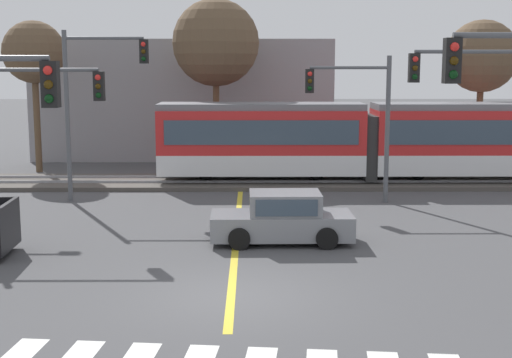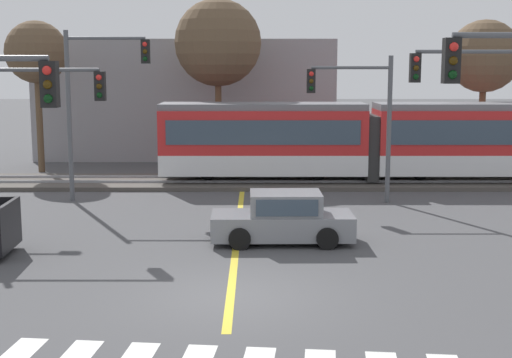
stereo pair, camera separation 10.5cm
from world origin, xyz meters
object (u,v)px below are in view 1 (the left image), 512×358
at_px(traffic_light_mid_left, 19,115).
at_px(traffic_light_far_right, 359,107).
at_px(traffic_light_far_left, 93,90).
at_px(bare_tree_west, 216,43).
at_px(light_rail_tram, 368,138).
at_px(bare_tree_far_west, 34,53).
at_px(sedan_crossing, 282,219).
at_px(traffic_light_mid_right, 494,104).
at_px(bare_tree_east, 482,57).

height_order(traffic_light_mid_left, traffic_light_far_right, traffic_light_mid_left).
xyz_separation_m(traffic_light_mid_left, traffic_light_far_left, (1.14, 5.26, 0.61)).
bearing_deg(traffic_light_far_right, bare_tree_west, 124.04).
xyz_separation_m(light_rail_tram, traffic_light_far_left, (-11.23, -4.02, 2.28)).
bearing_deg(traffic_light_far_right, bare_tree_far_west, 151.20).
distance_m(traffic_light_mid_left, bare_tree_west, 14.92).
bearing_deg(bare_tree_west, bare_tree_far_west, -176.12).
bearing_deg(light_rail_tram, traffic_light_far_right, -104.16).
distance_m(sedan_crossing, traffic_light_far_left, 10.31).
xyz_separation_m(light_rail_tram, traffic_light_mid_right, (2.44, -9.07, 1.99)).
bearing_deg(bare_tree_west, light_rail_tram, -32.17).
height_order(sedan_crossing, traffic_light_mid_left, traffic_light_mid_left).
distance_m(traffic_light_far_left, bare_tree_far_west, 9.14).
relative_size(bare_tree_far_west, bare_tree_west, 0.87).
bearing_deg(sedan_crossing, light_rail_tram, 68.29).
distance_m(sedan_crossing, bare_tree_far_west, 19.17).
distance_m(traffic_light_far_left, bare_tree_west, 9.63).
distance_m(light_rail_tram, traffic_light_far_right, 4.73).
xyz_separation_m(light_rail_tram, traffic_light_mid_left, (-12.37, -9.28, 1.67)).
bearing_deg(traffic_light_far_right, traffic_light_mid_left, -156.17).
height_order(light_rail_tram, bare_tree_far_west, bare_tree_far_west).
xyz_separation_m(bare_tree_west, bare_tree_east, (13.07, -0.49, -0.67)).
bearing_deg(sedan_crossing, traffic_light_far_right, 63.59).
height_order(traffic_light_mid_left, bare_tree_east, bare_tree_east).
bearing_deg(bare_tree_east, sedan_crossing, -125.49).
relative_size(light_rail_tram, bare_tree_west, 2.17).
height_order(sedan_crossing, traffic_light_far_left, traffic_light_far_left).
distance_m(light_rail_tram, traffic_light_mid_right, 9.61).
relative_size(traffic_light_far_left, traffic_light_far_right, 1.17).
relative_size(traffic_light_far_left, bare_tree_far_west, 0.88).
bearing_deg(traffic_light_mid_right, bare_tree_east, 74.11).
relative_size(traffic_light_mid_left, bare_tree_far_west, 0.76).
distance_m(bare_tree_west, bare_tree_east, 13.10).
distance_m(traffic_light_mid_right, traffic_light_far_right, 5.94).
distance_m(traffic_light_far_left, bare_tree_east, 19.12).
relative_size(sedan_crossing, traffic_light_mid_left, 0.75).
bearing_deg(light_rail_tram, bare_tree_far_west, 166.56).
bearing_deg(bare_tree_west, traffic_light_mid_right, -55.08).
relative_size(sedan_crossing, bare_tree_east, 0.56).
bearing_deg(sedan_crossing, traffic_light_mid_left, 170.21).
xyz_separation_m(sedan_crossing, traffic_light_far_right, (3.17, 6.38, 2.98)).
xyz_separation_m(traffic_light_mid_right, traffic_light_far_right, (-3.53, 4.77, -0.36)).
bearing_deg(light_rail_tram, traffic_light_far_left, -160.29).
distance_m(traffic_light_mid_left, bare_tree_far_west, 13.65).
xyz_separation_m(sedan_crossing, bare_tree_east, (10.38, 14.56, 4.97)).
bearing_deg(traffic_light_mid_right, traffic_light_far_right, 126.47).
bearing_deg(bare_tree_east, traffic_light_mid_left, -144.56).
bearing_deg(light_rail_tram, bare_tree_east, 32.33).
bearing_deg(traffic_light_far_left, sedan_crossing, -43.68).
distance_m(traffic_light_mid_right, bare_tree_west, 16.55).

